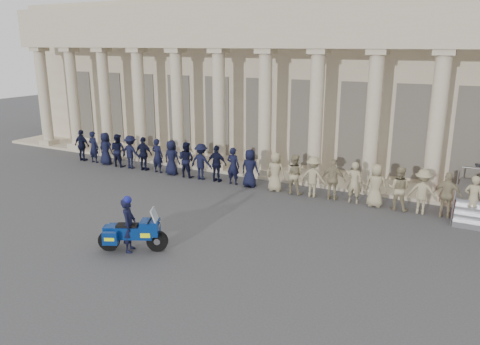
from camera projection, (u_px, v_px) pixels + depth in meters
name	position (u px, v px, depth m)	size (l,w,h in m)	color
ground	(199.00, 237.00, 16.23)	(90.00, 90.00, 0.00)	#3D3D40
building	(334.00, 78.00, 27.56)	(40.00, 12.50, 9.00)	tan
officer_rank	(238.00, 167.00, 22.06)	(21.01, 0.68, 1.79)	black
motorcycle	(133.00, 233.00, 15.01)	(2.09, 1.42, 1.45)	black
rider	(129.00, 224.00, 14.94)	(0.67, 0.77, 1.87)	black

